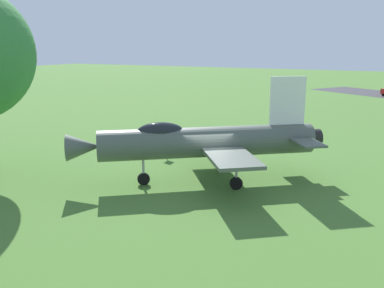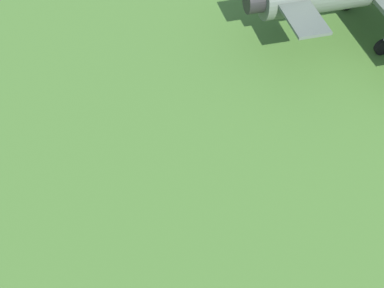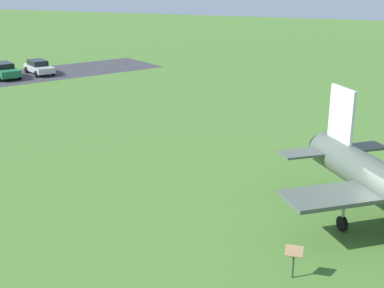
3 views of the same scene
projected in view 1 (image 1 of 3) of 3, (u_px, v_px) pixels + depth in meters
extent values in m
plane|color=#47722D|center=(208.00, 181.00, 20.85)|extent=(200.00, 200.00, 0.00)
cylinder|color=#4C564C|center=(208.00, 142.00, 20.39)|extent=(9.29, 7.60, 1.48)
cone|color=#4C564C|center=(84.00, 147.00, 19.37)|extent=(2.03, 1.97, 1.26)
cylinder|color=black|center=(314.00, 138.00, 21.34)|extent=(1.02, 1.07, 0.89)
ellipsoid|color=black|center=(160.00, 131.00, 19.84)|extent=(2.29, 2.05, 0.84)
cube|color=white|center=(288.00, 101.00, 20.63)|extent=(1.51, 1.21, 2.38)
cube|color=#4C564C|center=(232.00, 158.00, 18.16)|extent=(3.64, 3.92, 0.16)
cube|color=#4C564C|center=(208.00, 135.00, 22.88)|extent=(3.64, 3.92, 0.16)
cube|color=#4C564C|center=(308.00, 143.00, 19.55)|extent=(1.97, 2.10, 0.10)
cube|color=#4C564C|center=(281.00, 129.00, 22.69)|extent=(1.97, 2.10, 0.10)
cylinder|color=#A5A8AD|center=(143.00, 163.00, 20.06)|extent=(0.12, 0.12, 1.56)
cylinder|color=black|center=(144.00, 179.00, 20.24)|extent=(0.59, 0.51, 0.60)
cylinder|color=#A5A8AD|center=(237.00, 167.00, 19.41)|extent=(0.12, 0.12, 1.56)
cylinder|color=black|center=(236.00, 183.00, 19.59)|extent=(0.59, 0.51, 0.60)
cylinder|color=#A5A8AD|center=(221.00, 152.00, 22.16)|extent=(0.12, 0.12, 1.56)
cylinder|color=black|center=(221.00, 166.00, 22.34)|extent=(0.59, 0.51, 0.60)
cylinder|color=#333333|center=(166.00, 150.00, 25.19)|extent=(0.06, 0.06, 0.90)
cube|color=olive|center=(166.00, 141.00, 25.05)|extent=(0.45, 0.63, 0.25)
cylinder|color=black|center=(384.00, 93.00, 55.79)|extent=(0.52, 0.66, 0.64)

